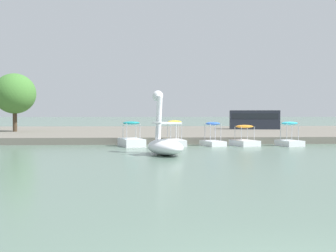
{
  "coord_description": "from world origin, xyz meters",
  "views": [
    {
      "loc": [
        -1.98,
        -4.71,
        2.04
      ],
      "look_at": [
        -0.5,
        19.27,
        1.33
      ],
      "focal_mm": 47.32,
      "sensor_mm": 36.0,
      "label": 1
    }
  ],
  "objects_px": {
    "pedal_boat_yellow": "(174,139)",
    "pedal_boat_teal": "(131,139)",
    "pedal_boat_cyan": "(289,139)",
    "tree_broadleaf_behind_dock": "(15,94)",
    "parked_van": "(254,119)",
    "pedal_boat_orange": "(244,139)",
    "pedal_boat_blue": "(213,139)",
    "swan_boat": "(164,142)"
  },
  "relations": [
    {
      "from": "pedal_boat_yellow",
      "to": "pedal_boat_teal",
      "type": "height_order",
      "value": "pedal_boat_yellow"
    },
    {
      "from": "pedal_boat_cyan",
      "to": "pedal_boat_teal",
      "type": "relative_size",
      "value": 0.77
    },
    {
      "from": "pedal_boat_teal",
      "to": "pedal_boat_orange",
      "type": "bearing_deg",
      "value": 0.71
    },
    {
      "from": "pedal_boat_orange",
      "to": "pedal_boat_blue",
      "type": "height_order",
      "value": "pedal_boat_blue"
    },
    {
      "from": "tree_broadleaf_behind_dock",
      "to": "pedal_boat_yellow",
      "type": "bearing_deg",
      "value": -40.74
    },
    {
      "from": "pedal_boat_orange",
      "to": "pedal_boat_yellow",
      "type": "distance_m",
      "value": 4.37
    },
    {
      "from": "pedal_boat_cyan",
      "to": "tree_broadleaf_behind_dock",
      "type": "distance_m",
      "value": 23.21
    },
    {
      "from": "pedal_boat_cyan",
      "to": "pedal_boat_blue",
      "type": "bearing_deg",
      "value": 175.02
    },
    {
      "from": "pedal_boat_cyan",
      "to": "pedal_boat_orange",
      "type": "relative_size",
      "value": 0.89
    },
    {
      "from": "pedal_boat_blue",
      "to": "parked_van",
      "type": "relative_size",
      "value": 0.41
    },
    {
      "from": "pedal_boat_yellow",
      "to": "tree_broadleaf_behind_dock",
      "type": "height_order",
      "value": "tree_broadleaf_behind_dock"
    },
    {
      "from": "tree_broadleaf_behind_dock",
      "to": "parked_van",
      "type": "bearing_deg",
      "value": 11.83
    },
    {
      "from": "pedal_boat_orange",
      "to": "tree_broadleaf_behind_dock",
      "type": "height_order",
      "value": "tree_broadleaf_behind_dock"
    },
    {
      "from": "pedal_boat_yellow",
      "to": "tree_broadleaf_behind_dock",
      "type": "distance_m",
      "value": 17.19
    },
    {
      "from": "pedal_boat_cyan",
      "to": "parked_van",
      "type": "height_order",
      "value": "parked_van"
    },
    {
      "from": "pedal_boat_orange",
      "to": "pedal_boat_teal",
      "type": "bearing_deg",
      "value": -179.29
    },
    {
      "from": "pedal_boat_yellow",
      "to": "tree_broadleaf_behind_dock",
      "type": "xyz_separation_m",
      "value": [
        -12.79,
        11.02,
        3.24
      ]
    },
    {
      "from": "swan_boat",
      "to": "parked_van",
      "type": "bearing_deg",
      "value": 65.08
    },
    {
      "from": "pedal_boat_yellow",
      "to": "parked_van",
      "type": "relative_size",
      "value": 0.45
    },
    {
      "from": "pedal_boat_teal",
      "to": "parked_van",
      "type": "xyz_separation_m",
      "value": [
        11.73,
        15.83,
        1.03
      ]
    },
    {
      "from": "pedal_boat_blue",
      "to": "pedal_boat_yellow",
      "type": "relative_size",
      "value": 0.91
    },
    {
      "from": "pedal_boat_teal",
      "to": "swan_boat",
      "type": "bearing_deg",
      "value": -73.18
    },
    {
      "from": "swan_boat",
      "to": "parked_van",
      "type": "relative_size",
      "value": 0.66
    },
    {
      "from": "pedal_boat_teal",
      "to": "tree_broadleaf_behind_dock",
      "type": "height_order",
      "value": "tree_broadleaf_behind_dock"
    },
    {
      "from": "parked_van",
      "to": "tree_broadleaf_behind_dock",
      "type": "bearing_deg",
      "value": -168.17
    },
    {
      "from": "pedal_boat_orange",
      "to": "pedal_boat_teal",
      "type": "xyz_separation_m",
      "value": [
        -7.03,
        -0.09,
        0.02
      ]
    },
    {
      "from": "swan_boat",
      "to": "pedal_boat_teal",
      "type": "bearing_deg",
      "value": 106.82
    },
    {
      "from": "swan_boat",
      "to": "pedal_boat_orange",
      "type": "distance_m",
      "value": 7.86
    },
    {
      "from": "pedal_boat_yellow",
      "to": "tree_broadleaf_behind_dock",
      "type": "relative_size",
      "value": 0.46
    },
    {
      "from": "pedal_boat_yellow",
      "to": "pedal_boat_teal",
      "type": "bearing_deg",
      "value": -174.83
    },
    {
      "from": "tree_broadleaf_behind_dock",
      "to": "parked_van",
      "type": "xyz_separation_m",
      "value": [
        21.86,
        4.58,
        -2.23
      ]
    },
    {
      "from": "parked_van",
      "to": "pedal_boat_teal",
      "type": "bearing_deg",
      "value": -126.54
    },
    {
      "from": "pedal_boat_cyan",
      "to": "pedal_boat_yellow",
      "type": "height_order",
      "value": "pedal_boat_yellow"
    },
    {
      "from": "swan_boat",
      "to": "parked_van",
      "type": "height_order",
      "value": "swan_boat"
    },
    {
      "from": "pedal_boat_blue",
      "to": "pedal_boat_teal",
      "type": "bearing_deg",
      "value": -178.22
    },
    {
      "from": "pedal_boat_teal",
      "to": "parked_van",
      "type": "height_order",
      "value": "parked_van"
    },
    {
      "from": "pedal_boat_cyan",
      "to": "parked_van",
      "type": "xyz_separation_m",
      "value": [
        1.96,
        16.09,
        1.01
      ]
    },
    {
      "from": "pedal_boat_blue",
      "to": "pedal_boat_yellow",
      "type": "distance_m",
      "value": 2.39
    },
    {
      "from": "pedal_boat_cyan",
      "to": "pedal_boat_yellow",
      "type": "relative_size",
      "value": 0.86
    },
    {
      "from": "pedal_boat_orange",
      "to": "tree_broadleaf_behind_dock",
      "type": "bearing_deg",
      "value": 146.94
    },
    {
      "from": "pedal_boat_cyan",
      "to": "pedal_boat_teal",
      "type": "distance_m",
      "value": 9.77
    },
    {
      "from": "swan_boat",
      "to": "pedal_boat_blue",
      "type": "height_order",
      "value": "swan_boat"
    }
  ]
}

